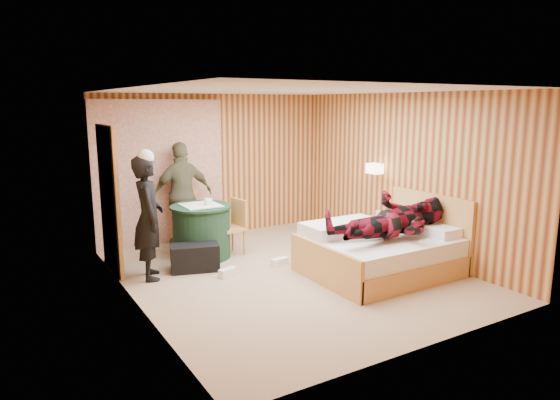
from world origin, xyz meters
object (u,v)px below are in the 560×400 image
nightstand (383,234)px  chair_far (186,214)px  bed (380,251)px  round_table (202,231)px  wall_lamp (375,168)px  woman_standing (148,218)px  man_on_bed (395,209)px  man_at_table (183,194)px  duffel_bag (195,257)px  chair_near (234,223)px

nightstand → chair_far: bearing=143.7°
bed → round_table: 2.69m
wall_lamp → woman_standing: woman_standing is taller
round_table → man_on_bed: bearing=-48.9°
man_at_table → chair_far: bearing=112.7°
duffel_bag → wall_lamp: bearing=9.7°
wall_lamp → woman_standing: size_ratio=0.16×
woman_standing → man_at_table: man_at_table is taller
nightstand → chair_far: chair_far is taller
bed → chair_far: bearing=124.6°
duffel_bag → nightstand: bearing=3.9°
wall_lamp → round_table: 2.94m
duffel_bag → round_table: bearing=75.0°
chair_near → man_on_bed: (1.38, -2.08, 0.45)m
round_table → chair_far: 0.74m
nightstand → round_table: bearing=155.7°
bed → chair_near: bed is taller
round_table → man_at_table: size_ratio=0.54×
chair_far → man_at_table: (-0.02, 0.05, 0.32)m
nightstand → chair_far: 3.23m
bed → chair_near: (-1.36, 1.85, 0.20)m
round_table → man_on_bed: (1.89, -2.17, 0.54)m
nightstand → chair_far: (-2.60, 1.91, 0.26)m
bed → duffel_bag: (-2.19, 1.41, -0.11)m
chair_far → man_on_bed: 3.47m
woman_standing → wall_lamp: bearing=-83.8°
woman_standing → man_on_bed: man_on_bed is taller
bed → man_on_bed: size_ratio=1.11×
wall_lamp → man_on_bed: 1.54m
woman_standing → man_on_bed: size_ratio=0.94×
round_table → nightstand: bearing=-24.3°
round_table → man_on_bed: man_on_bed is taller
nightstand → duffel_bag: bearing=167.6°
man_on_bed → nightstand: bearing=53.5°
wall_lamp → nightstand: (-0.04, -0.30, -1.02)m
wall_lamp → man_at_table: (-2.66, 1.66, -0.44)m
chair_far → duffel_bag: 1.35m
wall_lamp → chair_far: bearing=148.7°
bed → nightstand: (0.75, 0.76, -0.02)m
wall_lamp → man_on_bed: size_ratio=0.15×
chair_far → chair_near: chair_far is taller
round_table → duffel_bag: size_ratio=1.40×
chair_near → man_on_bed: man_on_bed is taller
wall_lamp → duffel_bag: 3.20m
chair_near → duffel_bag: 0.99m
duffel_bag → woman_standing: (-0.62, 0.02, 0.65)m
woman_standing → man_on_bed: (2.84, -1.66, 0.12)m
man_at_table → man_on_bed: bearing=122.4°
chair_near → duffel_bag: size_ratio=1.30×
round_table → man_on_bed: size_ratio=0.53×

